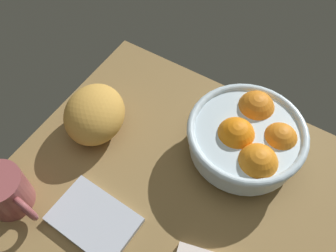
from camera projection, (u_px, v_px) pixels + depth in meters
The scene contains 5 objects.
ground_plane at pixel (177, 194), 72.89cm from camera, with size 66.82×58.22×3.00cm, color olive.
fruit_bowl at pixel (248, 138), 71.79cm from camera, with size 23.53×23.53×10.50cm.
bread_loaf at pixel (95, 114), 76.04cm from camera, with size 14.53×12.50×9.72cm, color gold.
napkin_folded at pixel (94, 220), 67.70cm from camera, with size 15.63×10.69×1.36cm, color #B2BACA.
mug at pixel (6, 192), 66.85cm from camera, with size 12.97×8.73×8.65cm.
Camera 1 is at (14.07, -25.90, 66.56)cm, focal length 39.02 mm.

